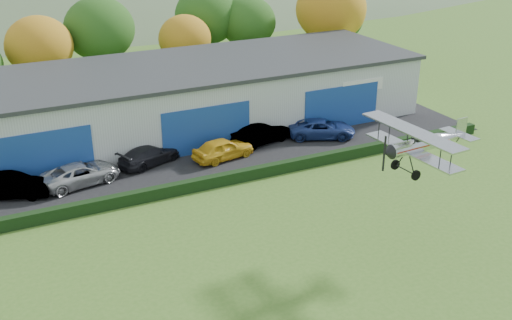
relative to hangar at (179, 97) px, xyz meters
name	(u,v)px	position (x,y,z in m)	size (l,w,h in m)	color
apron	(187,161)	(-2.00, -6.98, -2.63)	(48.00, 9.00, 0.05)	black
hedge	(212,182)	(-2.00, -11.78, -2.26)	(46.00, 0.60, 0.80)	black
hangar	(179,97)	(0.00, 0.00, 0.00)	(40.60, 12.60, 5.30)	#B2B7BC
tree_belt	(91,37)	(-4.15, 12.64, 2.95)	(75.70, 13.22, 10.12)	#3D2614
car_1	(12,186)	(-14.09, -7.54, -1.83)	(1.65, 4.73, 1.56)	gray
car_2	(81,174)	(-9.72, -7.48, -1.88)	(2.42, 5.26, 1.46)	silver
car_3	(149,155)	(-4.64, -6.31, -1.91)	(1.94, 4.78, 1.39)	black
car_4	(223,149)	(0.52, -7.79, -1.81)	(1.88, 4.67, 1.59)	gold
car_5	(262,133)	(4.45, -6.31, -1.79)	(1.74, 4.98, 1.64)	gray
car_6	(322,129)	(9.36, -7.28, -1.87)	(2.45, 5.31, 1.47)	navy
biplane	(423,143)	(5.29, -23.32, 3.41)	(5.79, 6.64, 2.48)	silver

